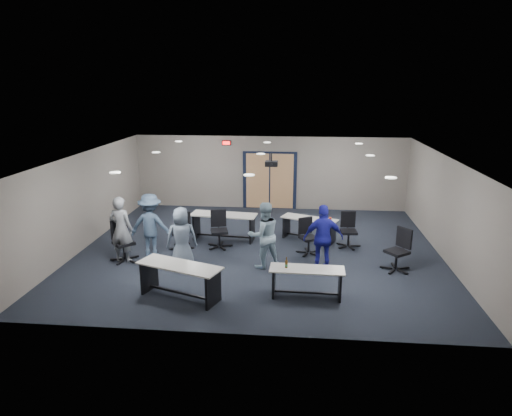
# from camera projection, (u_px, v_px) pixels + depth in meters

# --- Properties ---
(floor) EXTENTS (10.00, 10.00, 0.00)m
(floor) POSITION_uv_depth(u_px,v_px,m) (259.00, 250.00, 12.95)
(floor) COLOR black
(floor) RESTS_ON ground
(back_wall) EXTENTS (10.00, 0.04, 2.70)m
(back_wall) POSITION_uv_depth(u_px,v_px,m) (270.00, 173.00, 16.91)
(back_wall) COLOR gray
(back_wall) RESTS_ON floor
(front_wall) EXTENTS (10.00, 0.04, 2.70)m
(front_wall) POSITION_uv_depth(u_px,v_px,m) (237.00, 268.00, 8.27)
(front_wall) COLOR gray
(front_wall) RESTS_ON floor
(left_wall) EXTENTS (0.04, 9.00, 2.70)m
(left_wall) POSITION_uv_depth(u_px,v_px,m) (85.00, 200.00, 13.05)
(left_wall) COLOR gray
(left_wall) RESTS_ON floor
(right_wall) EXTENTS (0.04, 9.00, 2.70)m
(right_wall) POSITION_uv_depth(u_px,v_px,m) (446.00, 209.00, 12.13)
(right_wall) COLOR gray
(right_wall) RESTS_ON floor
(ceiling) EXTENTS (10.00, 9.00, 0.04)m
(ceiling) POSITION_uv_depth(u_px,v_px,m) (259.00, 156.00, 12.23)
(ceiling) COLOR silver
(ceiling) RESTS_ON back_wall
(double_door) EXTENTS (2.00, 0.07, 2.20)m
(double_door) POSITION_uv_depth(u_px,v_px,m) (270.00, 181.00, 16.95)
(double_door) COLOR black
(double_door) RESTS_ON back_wall
(exit_sign) EXTENTS (0.32, 0.07, 0.18)m
(exit_sign) POSITION_uv_depth(u_px,v_px,m) (226.00, 143.00, 16.70)
(exit_sign) COLOR black
(exit_sign) RESTS_ON back_wall
(ceiling_projector) EXTENTS (0.35, 0.32, 0.37)m
(ceiling_projector) POSITION_uv_depth(u_px,v_px,m) (271.00, 163.00, 12.76)
(ceiling_projector) COLOR black
(ceiling_projector) RESTS_ON ceiling
(ceiling_can_lights) EXTENTS (6.24, 5.74, 0.02)m
(ceiling_can_lights) POSITION_uv_depth(u_px,v_px,m) (260.00, 155.00, 12.48)
(ceiling_can_lights) COLOR white
(ceiling_can_lights) RESTS_ON ceiling
(table_front_left) EXTENTS (2.01, 1.26, 0.77)m
(table_front_left) POSITION_uv_depth(u_px,v_px,m) (180.00, 275.00, 9.97)
(table_front_left) COLOR silver
(table_front_left) RESTS_ON floor
(table_front_right) EXTENTS (1.65, 0.59, 0.91)m
(table_front_right) POSITION_uv_depth(u_px,v_px,m) (306.00, 277.00, 10.04)
(table_front_right) COLOR silver
(table_front_right) RESTS_ON floor
(table_back_left) EXTENTS (2.02, 0.86, 0.79)m
(table_back_left) POSITION_uv_depth(u_px,v_px,m) (224.00, 222.00, 13.68)
(table_back_left) COLOR silver
(table_back_left) RESTS_ON floor
(table_back_right) EXTENTS (1.75, 1.14, 0.79)m
(table_back_right) POSITION_uv_depth(u_px,v_px,m) (309.00, 225.00, 13.68)
(table_back_right) COLOR silver
(table_back_right) RESTS_ON floor
(chair_back_a) EXTENTS (0.69, 0.69, 1.04)m
(chair_back_a) POSITION_uv_depth(u_px,v_px,m) (181.00, 231.00, 12.94)
(chair_back_a) COLOR black
(chair_back_a) RESTS_ON floor
(chair_back_b) EXTENTS (0.82, 0.82, 1.07)m
(chair_back_b) POSITION_uv_depth(u_px,v_px,m) (219.00, 230.00, 13.02)
(chair_back_b) COLOR black
(chair_back_b) RESTS_ON floor
(chair_back_c) EXTENTS (0.86, 0.86, 1.00)m
(chair_back_c) POSITION_uv_depth(u_px,v_px,m) (309.00, 237.00, 12.55)
(chair_back_c) COLOR black
(chair_back_c) RESTS_ON floor
(chair_back_d) EXTENTS (0.68, 0.68, 1.01)m
(chair_back_d) POSITION_uv_depth(u_px,v_px,m) (349.00, 230.00, 13.05)
(chair_back_d) COLOR black
(chair_back_d) RESTS_ON floor
(chair_loose_left) EXTENTS (0.97, 0.97, 1.09)m
(chair_loose_left) POSITION_uv_depth(u_px,v_px,m) (124.00, 241.00, 12.03)
(chair_loose_left) COLOR black
(chair_loose_left) RESTS_ON floor
(chair_loose_right) EXTENTS (0.96, 0.96, 1.09)m
(chair_loose_right) POSITION_uv_depth(u_px,v_px,m) (397.00, 250.00, 11.40)
(chair_loose_right) COLOR black
(chair_loose_right) RESTS_ON floor
(person_gray) EXTENTS (0.71, 0.53, 1.77)m
(person_gray) POSITION_uv_depth(u_px,v_px,m) (121.00, 229.00, 11.92)
(person_gray) COLOR gray
(person_gray) RESTS_ON floor
(person_plaid) EXTENTS (0.89, 0.70, 1.60)m
(person_plaid) POSITION_uv_depth(u_px,v_px,m) (182.00, 238.00, 11.53)
(person_plaid) COLOR slate
(person_plaid) RESTS_ON floor
(person_lightblue) EXTENTS (1.03, 0.94, 1.72)m
(person_lightblue) POSITION_uv_depth(u_px,v_px,m) (264.00, 235.00, 11.56)
(person_lightblue) COLOR #94B2C3
(person_lightblue) RESTS_ON floor
(person_navy) EXTENTS (1.05, 0.55, 1.71)m
(person_navy) POSITION_uv_depth(u_px,v_px,m) (323.00, 238.00, 11.36)
(person_navy) COLOR navy
(person_navy) RESTS_ON floor
(person_back) EXTENTS (1.14, 0.67, 1.74)m
(person_back) POSITION_uv_depth(u_px,v_px,m) (151.00, 225.00, 12.31)
(person_back) COLOR #3D536E
(person_back) RESTS_ON floor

